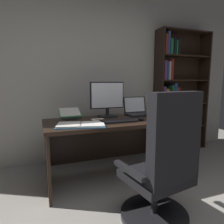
# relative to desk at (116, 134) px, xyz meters

# --- Properties ---
(wall_back) EXTENTS (5.32, 0.12, 2.84)m
(wall_back) POSITION_rel_desk_xyz_m (-0.06, 0.81, 0.87)
(wall_back) COLOR #B2ADA3
(wall_back) RESTS_ON ground
(desk) EXTENTS (1.74, 0.74, 0.75)m
(desk) POSITION_rel_desk_xyz_m (0.00, 0.00, 0.00)
(desk) COLOR black
(desk) RESTS_ON ground
(bookshelf) EXTENTS (0.98, 0.27, 2.07)m
(bookshelf) POSITION_rel_desk_xyz_m (1.35, 0.60, 0.48)
(bookshelf) COLOR black
(bookshelf) RESTS_ON ground
(office_chair) EXTENTS (0.66, 0.60, 1.13)m
(office_chair) POSITION_rel_desk_xyz_m (0.04, -0.98, -0.07)
(office_chair) COLOR black
(office_chair) RESTS_ON ground
(monitor) EXTENTS (0.46, 0.16, 0.46)m
(monitor) POSITION_rel_desk_xyz_m (-0.06, 0.16, 0.43)
(monitor) COLOR black
(monitor) RESTS_ON desk
(laptop) EXTENTS (0.34, 0.30, 0.25)m
(laptop) POSITION_rel_desk_xyz_m (0.40, 0.17, 0.26)
(laptop) COLOR black
(laptop) RESTS_ON desk
(keyboard) EXTENTS (0.42, 0.15, 0.02)m
(keyboard) POSITION_rel_desk_xyz_m (-0.06, -0.22, 0.21)
(keyboard) COLOR black
(keyboard) RESTS_ON desk
(computer_mouse) EXTENTS (0.06, 0.10, 0.04)m
(computer_mouse) POSITION_rel_desk_xyz_m (0.24, -0.22, 0.22)
(computer_mouse) COLOR black
(computer_mouse) RESTS_ON desk
(reading_stand_with_book) EXTENTS (0.27, 0.27, 0.12)m
(reading_stand_with_book) POSITION_rel_desk_xyz_m (-0.53, 0.22, 0.26)
(reading_stand_with_book) COLOR black
(reading_stand_with_book) RESTS_ON desk
(open_binder) EXTENTS (0.55, 0.39, 0.02)m
(open_binder) POSITION_rel_desk_xyz_m (-0.49, -0.27, 0.21)
(open_binder) COLOR #2D84C6
(open_binder) RESTS_ON desk
(notepad) EXTENTS (0.15, 0.21, 0.01)m
(notepad) POSITION_rel_desk_xyz_m (-0.23, -0.07, 0.21)
(notepad) COLOR silver
(notepad) RESTS_ON desk
(pen) EXTENTS (0.14, 0.05, 0.01)m
(pen) POSITION_rel_desk_xyz_m (-0.21, -0.07, 0.22)
(pen) COLOR black
(pen) RESTS_ON notepad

